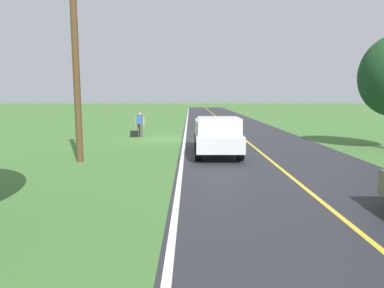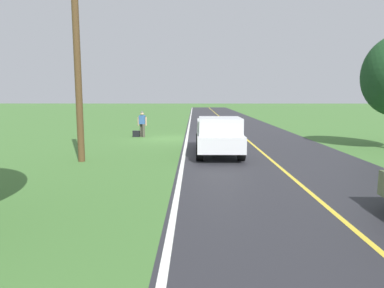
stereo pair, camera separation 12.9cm
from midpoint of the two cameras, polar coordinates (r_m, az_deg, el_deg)
name	(u,v)px [view 2 (the right image)]	position (r m, az deg, el deg)	size (l,w,h in m)	color
ground_plane	(168,139)	(22.65, -3.86, 0.86)	(200.00, 200.00, 0.00)	#427033
road_surface	(246,139)	(22.85, 8.98, 0.85)	(8.04, 120.00, 0.00)	#28282D
lane_edge_line	(187,139)	(22.60, -0.70, 0.87)	(0.16, 117.60, 0.00)	silver
lane_centre_line	(246,139)	(22.85, 8.98, 0.86)	(0.14, 117.60, 0.00)	gold
hitchhiker_walking	(142,122)	(23.79, -7.98, 3.51)	(0.62, 0.53, 1.75)	#4C473D
suitcase_carried	(136,134)	(23.89, -8.97, 1.66)	(0.20, 0.46, 0.42)	black
pickup_truck_passing	(219,135)	(16.41, 4.59, 1.55)	(2.13, 5.41, 1.82)	silver
utility_pole_roadside	(77,62)	(15.39, -18.02, 12.68)	(0.28, 0.28, 8.32)	brown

